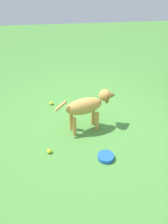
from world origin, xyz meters
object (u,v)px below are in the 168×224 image
dog (87,106)px  tennis_ball_2 (51,103)px  tennis_ball_0 (107,96)px  tennis_ball_1 (49,151)px  water_bowl (106,157)px

dog → tennis_ball_2: dog is taller
dog → tennis_ball_2: (-0.77, -0.57, -0.39)m
dog → tennis_ball_0: dog is taller
tennis_ball_1 → tennis_ball_2: size_ratio=1.00×
tennis_ball_1 → tennis_ball_2: (-1.25, 0.03, 0.00)m
tennis_ball_0 → water_bowl: size_ratio=0.30×
tennis_ball_1 → tennis_ball_2: same height
dog → tennis_ball_0: bearing=45.0°
water_bowl → tennis_ball_1: bearing=-104.8°
tennis_ball_1 → dog: bearing=128.7°
dog → tennis_ball_2: size_ratio=13.97×
dog → water_bowl: bearing=-92.0°
water_bowl → tennis_ball_2: bearing=-153.2°
tennis_ball_0 → tennis_ball_2: size_ratio=1.00×
dog → water_bowl: dog is taller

